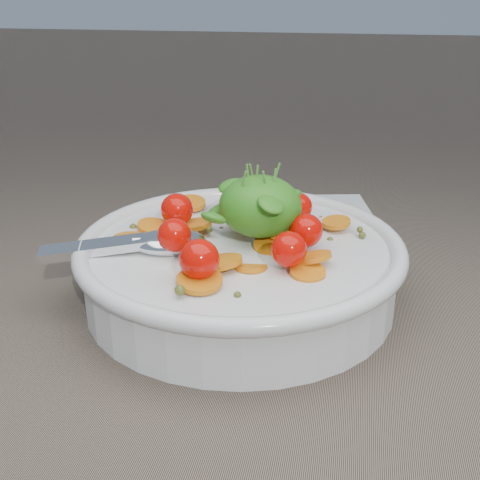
# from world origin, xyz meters

# --- Properties ---
(ground) EXTENTS (6.00, 6.00, 0.00)m
(ground) POSITION_xyz_m (0.00, 0.00, 0.00)
(ground) COLOR #736352
(ground) RESTS_ON ground
(bowl) EXTENTS (0.31, 0.28, 0.12)m
(bowl) POSITION_xyz_m (-0.00, 0.01, 0.03)
(bowl) COLOR silver
(bowl) RESTS_ON ground
(napkin) EXTENTS (0.17, 0.15, 0.01)m
(napkin) POSITION_xyz_m (0.04, 0.23, 0.00)
(napkin) COLOR white
(napkin) RESTS_ON ground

